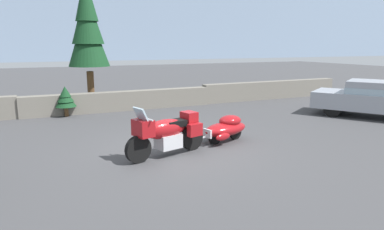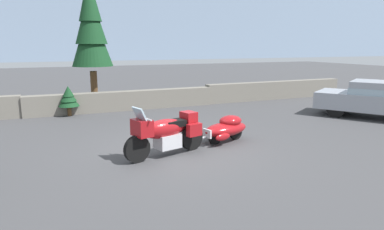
{
  "view_description": "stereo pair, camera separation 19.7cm",
  "coord_description": "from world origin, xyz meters",
  "px_view_note": "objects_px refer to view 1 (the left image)",
  "views": [
    {
      "loc": [
        -3.32,
        -8.2,
        2.75
      ],
      "look_at": [
        0.58,
        0.32,
        0.85
      ],
      "focal_mm": 32.19,
      "sensor_mm": 36.0,
      "label": 1
    },
    {
      "loc": [
        -3.14,
        -8.28,
        2.75
      ],
      "look_at": [
        0.58,
        0.32,
        0.85
      ],
      "focal_mm": 32.19,
      "sensor_mm": 36.0,
      "label": 2
    }
  ],
  "objects_px": {
    "car_shaped_trailer": "(226,128)",
    "sedan_at_right_edge": "(378,98)",
    "pine_tree_tall": "(87,26)",
    "touring_motorcycle": "(166,132)"
  },
  "relations": [
    {
      "from": "car_shaped_trailer",
      "to": "sedan_at_right_edge",
      "type": "relative_size",
      "value": 0.46
    },
    {
      "from": "sedan_at_right_edge",
      "to": "car_shaped_trailer",
      "type": "bearing_deg",
      "value": -175.66
    },
    {
      "from": "pine_tree_tall",
      "to": "touring_motorcycle",
      "type": "bearing_deg",
      "value": -84.97
    },
    {
      "from": "car_shaped_trailer",
      "to": "sedan_at_right_edge",
      "type": "height_order",
      "value": "sedan_at_right_edge"
    },
    {
      "from": "touring_motorcycle",
      "to": "sedan_at_right_edge",
      "type": "bearing_deg",
      "value": 6.7
    },
    {
      "from": "touring_motorcycle",
      "to": "sedan_at_right_edge",
      "type": "distance_m",
      "value": 9.15
    },
    {
      "from": "touring_motorcycle",
      "to": "pine_tree_tall",
      "type": "relative_size",
      "value": 0.4
    },
    {
      "from": "touring_motorcycle",
      "to": "sedan_at_right_edge",
      "type": "height_order",
      "value": "sedan_at_right_edge"
    },
    {
      "from": "car_shaped_trailer",
      "to": "sedan_at_right_edge",
      "type": "bearing_deg",
      "value": 4.34
    },
    {
      "from": "pine_tree_tall",
      "to": "car_shaped_trailer",
      "type": "bearing_deg",
      "value": -69.28
    }
  ]
}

